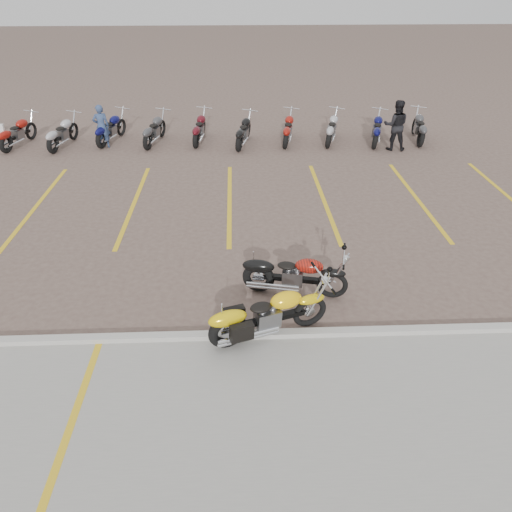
{
  "coord_description": "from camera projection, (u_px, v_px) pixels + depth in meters",
  "views": [
    {
      "loc": [
        0.21,
        -9.04,
        5.88
      ],
      "look_at": [
        0.57,
        -0.36,
        0.75
      ],
      "focal_mm": 35.0,
      "sensor_mm": 36.0,
      "label": 1
    }
  ],
  "objects": [
    {
      "name": "bollard",
      "position": [
        4.0,
        138.0,
        17.64
      ],
      "size": [
        0.16,
        0.16,
        1.0
      ],
      "primitive_type": "cube",
      "rotation": [
        0.0,
        0.0,
        0.08
      ],
      "color": "silver",
      "rests_on": "ground"
    },
    {
      "name": "person_b",
      "position": [
        396.0,
        125.0,
        17.69
      ],
      "size": [
        0.96,
        0.81,
        1.77
      ],
      "primitive_type": "imported",
      "rotation": [
        0.0,
        0.0,
        2.96
      ],
      "color": "black",
      "rests_on": "ground"
    },
    {
      "name": "flame_cruiser",
      "position": [
        292.0,
        276.0,
        10.02
      ],
      "size": [
        2.12,
        0.59,
        0.88
      ],
      "rotation": [
        0.06,
        0.0,
        -0.22
      ],
      "color": "black",
      "rests_on": "ground"
    },
    {
      "name": "yellow_cruiser",
      "position": [
        266.0,
        316.0,
        8.85
      ],
      "size": [
        2.19,
        0.85,
        0.93
      ],
      "rotation": [
        0.1,
        0.0,
        0.32
      ],
      "color": "black",
      "rests_on": "ground"
    },
    {
      "name": "person_a",
      "position": [
        101.0,
        126.0,
        17.94
      ],
      "size": [
        0.65,
        0.52,
        1.55
      ],
      "primitive_type": "imported",
      "rotation": [
        0.0,
        0.0,
        3.43
      ],
      "color": "navy",
      "rests_on": "ground"
    },
    {
      "name": "concrete_apron",
      "position": [
        227.0,
        455.0,
        6.89
      ],
      "size": [
        60.0,
        5.0,
        0.01
      ],
      "primitive_type": "cube",
      "color": "#9E9B93",
      "rests_on": "ground"
    },
    {
      "name": "curb",
      "position": [
        228.0,
        336.0,
        9.01
      ],
      "size": [
        60.0,
        0.18,
        0.12
      ],
      "primitive_type": "cube",
      "color": "#ADAAA3",
      "rests_on": "ground"
    },
    {
      "name": "apron_stripe",
      "position": [
        59.0,
        461.0,
        6.8
      ],
      "size": [
        0.12,
        5.0,
        0.0
      ],
      "primitive_type": "cube",
      "color": "gold",
      "rests_on": "concrete_apron"
    },
    {
      "name": "parking_stripes",
      "position": [
        230.0,
        201.0,
        14.2
      ],
      "size": [
        38.0,
        5.5,
        0.01
      ],
      "primitive_type": null,
      "color": "gold",
      "rests_on": "ground"
    },
    {
      "name": "ground",
      "position": [
        229.0,
        278.0,
        10.76
      ],
      "size": [
        100.0,
        100.0,
        0.0
      ],
      "primitive_type": "plane",
      "color": "#715C50",
      "rests_on": "ground"
    },
    {
      "name": "bg_bike_row",
      "position": [
        198.0,
        128.0,
        18.51
      ],
      "size": [
        17.52,
        2.09,
        1.1
      ],
      "color": "black",
      "rests_on": "ground"
    }
  ]
}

